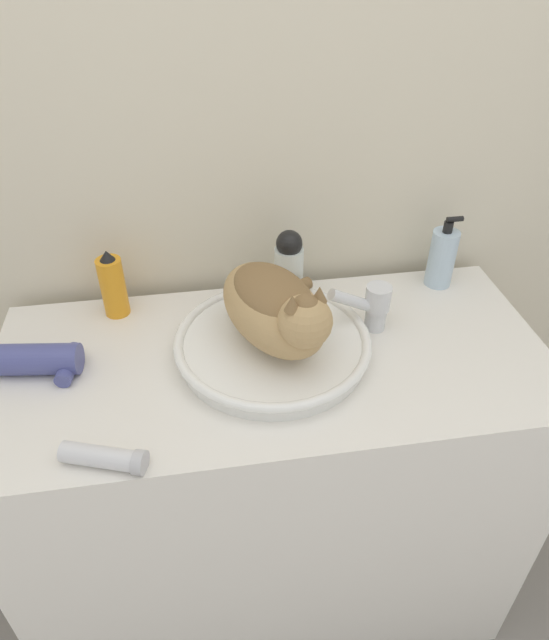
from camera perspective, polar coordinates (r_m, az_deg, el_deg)
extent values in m
cube|color=beige|center=(1.24, -2.52, 18.28)|extent=(8.00, 0.05, 2.40)
cube|color=white|center=(1.46, -0.09, -16.44)|extent=(1.12, 0.52, 0.85)
cylinder|color=white|center=(1.14, -0.11, -2.68)|extent=(0.37, 0.37, 0.03)
torus|color=white|center=(1.13, -0.11, -2.01)|extent=(0.39, 0.39, 0.02)
ellipsoid|color=tan|center=(1.08, -0.11, 1.17)|extent=(0.25, 0.32, 0.14)
ellipsoid|color=brown|center=(1.06, -0.12, 2.80)|extent=(0.19, 0.24, 0.06)
sphere|color=tan|center=(0.98, 3.08, -0.15)|extent=(0.10, 0.10, 0.10)
sphere|color=brown|center=(0.96, 3.13, 1.10)|extent=(0.05, 0.05, 0.05)
cone|color=brown|center=(0.94, 1.80, 1.73)|extent=(0.03, 0.03, 0.03)
cone|color=brown|center=(0.96, 4.51, 2.62)|extent=(0.03, 0.03, 0.03)
cylinder|color=brown|center=(1.21, 0.60, 2.47)|extent=(0.15, 0.10, 0.03)
cylinder|color=silver|center=(1.22, 10.06, 0.20)|extent=(0.04, 0.04, 0.05)
cylinder|color=silver|center=(1.16, 8.02, 1.84)|extent=(0.12, 0.05, 0.08)
cylinder|color=silver|center=(1.19, 10.33, 2.19)|extent=(0.05, 0.05, 0.05)
cylinder|color=orange|center=(1.27, -15.83, 3.19)|extent=(0.05, 0.05, 0.14)
cone|color=black|center=(1.23, -16.44, 6.21)|extent=(0.03, 0.03, 0.02)
cylinder|color=silver|center=(1.28, 1.43, 4.65)|extent=(0.06, 0.06, 0.13)
sphere|color=black|center=(1.24, 1.49, 7.67)|extent=(0.06, 0.06, 0.06)
cylinder|color=silver|center=(1.38, 16.38, 5.93)|extent=(0.06, 0.06, 0.14)
cylinder|color=black|center=(1.34, 16.98, 8.88)|extent=(0.02, 0.02, 0.02)
cylinder|color=black|center=(1.34, 17.60, 9.59)|extent=(0.04, 0.01, 0.01)
cylinder|color=silver|center=(0.99, -17.22, -12.89)|extent=(0.13, 0.07, 0.04)
cylinder|color=#B7B7BC|center=(0.96, -13.33, -13.69)|extent=(0.03, 0.04, 0.04)
cylinder|color=#474C8C|center=(1.18, -22.52, -3.64)|extent=(0.16, 0.08, 0.06)
cylinder|color=#474C8C|center=(1.17, -19.85, -4.21)|extent=(0.04, 0.10, 0.03)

